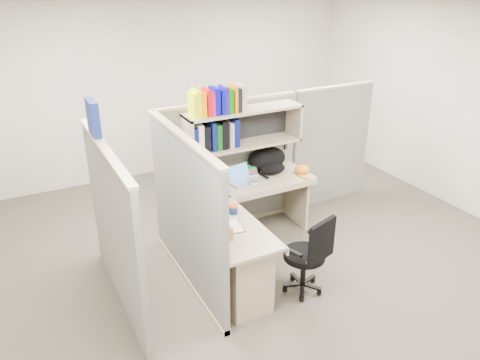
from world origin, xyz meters
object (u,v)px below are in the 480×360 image
desk (244,248)px  laptop (243,175)px  backpack (270,160)px  snack_canister (233,209)px  task_chair (307,266)px

desk → laptop: laptop is taller
desk → backpack: 1.38m
snack_canister → backpack: bearing=41.0°
backpack → snack_canister: (-0.88, -0.76, -0.10)m
backpack → desk: bearing=-117.8°
backpack → task_chair: backpack is taller
desk → task_chair: (0.49, -0.41, -0.13)m
laptop → snack_canister: 0.73m
desk → snack_canister: size_ratio=18.47×
laptop → snack_canister: (-0.43, -0.59, -0.06)m
snack_canister → laptop: bearing=54.3°
desk → snack_canister: 0.40m
laptop → backpack: backpack is taller
desk → backpack: (0.86, 0.98, 0.44)m
snack_canister → task_chair: 0.93m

